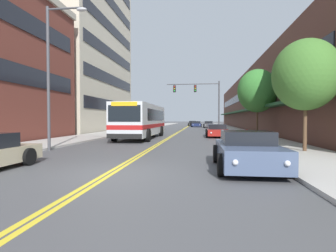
{
  "coord_description": "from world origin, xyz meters",
  "views": [
    {
      "loc": [
        2.84,
        -8.05,
        1.72
      ],
      "look_at": [
        0.09,
        13.96,
        1.11
      ],
      "focal_mm": 28.0,
      "sensor_mm": 36.0,
      "label": 1
    }
  ],
  "objects_px": {
    "city_bus": "(142,119)",
    "car_black_moving_second": "(192,124)",
    "car_dark_grey_parked_right_far": "(208,125)",
    "traffic_signal_mast": "(201,96)",
    "fire_hydrant": "(247,136)",
    "street_lamp_left_near": "(54,65)",
    "car_white_parked_left_far": "(144,128)",
    "street_tree_right_near": "(306,75)",
    "car_red_parked_right_mid": "(217,131)",
    "car_slate_blue_parked_right_foreground": "(247,151)",
    "car_silver_parked_left_mid": "(155,126)",
    "car_navy_moving_lead": "(197,124)",
    "street_tree_right_mid": "(257,91)"
  },
  "relations": [
    {
      "from": "traffic_signal_mast",
      "to": "street_lamp_left_near",
      "type": "xyz_separation_m",
      "value": [
        -7.84,
        -21.42,
        -0.17
      ]
    },
    {
      "from": "city_bus",
      "to": "street_lamp_left_near",
      "type": "height_order",
      "value": "street_lamp_left_near"
    },
    {
      "from": "car_silver_parked_left_mid",
      "to": "car_black_moving_second",
      "type": "height_order",
      "value": "car_silver_parked_left_mid"
    },
    {
      "from": "car_white_parked_left_far",
      "to": "car_red_parked_right_mid",
      "type": "xyz_separation_m",
      "value": [
        8.7,
        -6.95,
        -0.01
      ]
    },
    {
      "from": "car_dark_grey_parked_right_far",
      "to": "traffic_signal_mast",
      "type": "distance_m",
      "value": 16.97
    },
    {
      "from": "car_silver_parked_left_mid",
      "to": "car_red_parked_right_mid",
      "type": "distance_m",
      "value": 17.79
    },
    {
      "from": "car_white_parked_left_far",
      "to": "fire_hydrant",
      "type": "xyz_separation_m",
      "value": [
        10.24,
        -14.11,
        -0.03
      ]
    },
    {
      "from": "car_red_parked_right_mid",
      "to": "street_lamp_left_near",
      "type": "distance_m",
      "value": 15.93
    },
    {
      "from": "street_lamp_left_near",
      "to": "street_tree_right_near",
      "type": "relative_size",
      "value": 1.4
    },
    {
      "from": "car_dark_grey_parked_right_far",
      "to": "car_navy_moving_lead",
      "type": "distance_m",
      "value": 5.09
    },
    {
      "from": "car_navy_moving_lead",
      "to": "street_lamp_left_near",
      "type": "distance_m",
      "value": 43.08
    },
    {
      "from": "car_slate_blue_parked_right_foreground",
      "to": "car_black_moving_second",
      "type": "relative_size",
      "value": 0.92
    },
    {
      "from": "traffic_signal_mast",
      "to": "car_silver_parked_left_mid",
      "type": "bearing_deg",
      "value": 138.81
    },
    {
      "from": "fire_hydrant",
      "to": "street_lamp_left_near",
      "type": "bearing_deg",
      "value": -155.2
    },
    {
      "from": "car_navy_moving_lead",
      "to": "street_tree_right_mid",
      "type": "height_order",
      "value": "street_tree_right_mid"
    },
    {
      "from": "car_navy_moving_lead",
      "to": "street_tree_right_near",
      "type": "bearing_deg",
      "value": -81.84
    },
    {
      "from": "car_silver_parked_left_mid",
      "to": "car_slate_blue_parked_right_foreground",
      "type": "height_order",
      "value": "car_silver_parked_left_mid"
    },
    {
      "from": "street_tree_right_mid",
      "to": "city_bus",
      "type": "bearing_deg",
      "value": -165.57
    },
    {
      "from": "car_red_parked_right_mid",
      "to": "car_black_moving_second",
      "type": "xyz_separation_m",
      "value": [
        -3.52,
        38.13,
        0.0
      ]
    },
    {
      "from": "city_bus",
      "to": "fire_hydrant",
      "type": "bearing_deg",
      "value": -29.22
    },
    {
      "from": "city_bus",
      "to": "traffic_signal_mast",
      "type": "height_order",
      "value": "traffic_signal_mast"
    },
    {
      "from": "car_red_parked_right_mid",
      "to": "fire_hydrant",
      "type": "relative_size",
      "value": 5.63
    },
    {
      "from": "street_tree_right_mid",
      "to": "fire_hydrant",
      "type": "relative_size",
      "value": 7.18
    },
    {
      "from": "car_dark_grey_parked_right_far",
      "to": "fire_hydrant",
      "type": "height_order",
      "value": "car_dark_grey_parked_right_far"
    },
    {
      "from": "car_black_moving_second",
      "to": "traffic_signal_mast",
      "type": "height_order",
      "value": "traffic_signal_mast"
    },
    {
      "from": "car_dark_grey_parked_right_far",
      "to": "fire_hydrant",
      "type": "xyz_separation_m",
      "value": [
        1.6,
        -32.76,
        -0.05
      ]
    },
    {
      "from": "street_tree_right_near",
      "to": "car_red_parked_right_mid",
      "type": "bearing_deg",
      "value": 106.99
    },
    {
      "from": "car_red_parked_right_mid",
      "to": "fire_hydrant",
      "type": "distance_m",
      "value": 7.33
    },
    {
      "from": "car_navy_moving_lead",
      "to": "car_black_moving_second",
      "type": "relative_size",
      "value": 0.99
    },
    {
      "from": "car_navy_moving_lead",
      "to": "car_black_moving_second",
      "type": "height_order",
      "value": "car_black_moving_second"
    },
    {
      "from": "car_white_parked_left_far",
      "to": "car_navy_moving_lead",
      "type": "bearing_deg",
      "value": 74.82
    },
    {
      "from": "car_white_parked_left_far",
      "to": "car_red_parked_right_mid",
      "type": "bearing_deg",
      "value": -38.6
    },
    {
      "from": "car_slate_blue_parked_right_foreground",
      "to": "car_silver_parked_left_mid",
      "type": "bearing_deg",
      "value": 105.43
    },
    {
      "from": "traffic_signal_mast",
      "to": "car_red_parked_right_mid",
      "type": "bearing_deg",
      "value": -80.39
    },
    {
      "from": "traffic_signal_mast",
      "to": "fire_hydrant",
      "type": "height_order",
      "value": "traffic_signal_mast"
    },
    {
      "from": "city_bus",
      "to": "street_tree_right_near",
      "type": "xyz_separation_m",
      "value": [
        10.34,
        -9.18,
        2.23
      ]
    },
    {
      "from": "car_red_parked_right_mid",
      "to": "traffic_signal_mast",
      "type": "bearing_deg",
      "value": 99.61
    },
    {
      "from": "car_white_parked_left_far",
      "to": "car_navy_moving_lead",
      "type": "xyz_separation_m",
      "value": [
        6.28,
        23.15,
        -0.01
      ]
    },
    {
      "from": "street_lamp_left_near",
      "to": "car_white_parked_left_far",
      "type": "bearing_deg",
      "value": 87.93
    },
    {
      "from": "street_lamp_left_near",
      "to": "street_tree_right_near",
      "type": "bearing_deg",
      "value": 2.25
    },
    {
      "from": "car_red_parked_right_mid",
      "to": "street_tree_right_mid",
      "type": "xyz_separation_m",
      "value": [
        3.74,
        0.18,
        3.78
      ]
    },
    {
      "from": "city_bus",
      "to": "car_navy_moving_lead",
      "type": "bearing_deg",
      "value": 82.42
    },
    {
      "from": "car_white_parked_left_far",
      "to": "car_dark_grey_parked_right_far",
      "type": "xyz_separation_m",
      "value": [
        8.64,
        18.64,
        0.02
      ]
    },
    {
      "from": "car_white_parked_left_far",
      "to": "street_lamp_left_near",
      "type": "distance_m",
      "value": 19.59
    },
    {
      "from": "car_slate_blue_parked_right_foreground",
      "to": "traffic_signal_mast",
      "type": "xyz_separation_m",
      "value": [
        -1.57,
        25.43,
        4.14
      ]
    },
    {
      "from": "car_slate_blue_parked_right_foreground",
      "to": "street_lamp_left_near",
      "type": "bearing_deg",
      "value": 156.93
    },
    {
      "from": "city_bus",
      "to": "car_silver_parked_left_mid",
      "type": "height_order",
      "value": "city_bus"
    },
    {
      "from": "city_bus",
      "to": "car_black_moving_second",
      "type": "xyz_separation_m",
      "value": [
        3.24,
        40.66,
        -1.08
      ]
    },
    {
      "from": "car_navy_moving_lead",
      "to": "car_black_moving_second",
      "type": "distance_m",
      "value": 8.11
    },
    {
      "from": "car_dark_grey_parked_right_far",
      "to": "street_tree_right_mid",
      "type": "height_order",
      "value": "street_tree_right_mid"
    }
  ]
}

